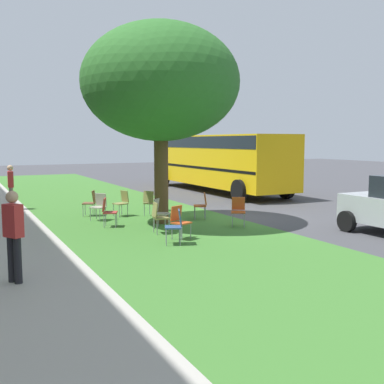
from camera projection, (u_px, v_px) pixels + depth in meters
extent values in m
plane|color=#424247|center=(244.00, 218.00, 15.52)|extent=(80.00, 80.00, 0.00)
cube|color=#3D752D|center=(156.00, 226.00, 14.08)|extent=(48.00, 6.00, 0.01)
cube|color=#ADA89E|center=(0.00, 240.00, 12.09)|extent=(48.00, 2.80, 0.01)
cylinder|color=brown|center=(161.00, 172.00, 14.43)|extent=(0.44, 0.44, 3.21)
ellipsoid|color=#2D6B28|center=(161.00, 82.00, 14.13)|extent=(4.87, 4.87, 3.60)
cube|color=olive|center=(161.00, 218.00, 12.90)|extent=(0.47, 0.45, 0.04)
cube|color=olive|center=(155.00, 210.00, 12.82)|extent=(0.41, 0.13, 0.40)
cylinder|color=gray|center=(169.00, 227.00, 12.82)|extent=(0.02, 0.02, 0.42)
cylinder|color=gray|center=(165.00, 225.00, 13.16)|extent=(0.02, 0.02, 0.42)
cylinder|color=gray|center=(157.00, 227.00, 12.70)|extent=(0.02, 0.02, 0.42)
cylinder|color=gray|center=(154.00, 225.00, 13.04)|extent=(0.02, 0.02, 0.42)
cube|color=olive|center=(120.00, 204.00, 15.87)|extent=(0.51, 0.50, 0.04)
cube|color=olive|center=(125.00, 196.00, 15.96)|extent=(0.41, 0.19, 0.40)
cylinder|color=gray|center=(113.00, 210.00, 15.91)|extent=(0.02, 0.02, 0.42)
cylinder|color=gray|center=(119.00, 211.00, 15.64)|extent=(0.02, 0.02, 0.42)
cylinder|color=gray|center=(122.00, 209.00, 16.14)|extent=(0.02, 0.02, 0.42)
cylinder|color=gray|center=(128.00, 210.00, 15.87)|extent=(0.02, 0.02, 0.42)
cube|color=#C64C1E|center=(200.00, 206.00, 15.34)|extent=(0.55, 0.54, 0.04)
cube|color=#C64C1E|center=(205.00, 199.00, 15.32)|extent=(0.40, 0.24, 0.40)
cylinder|color=gray|center=(194.00, 212.00, 15.53)|extent=(0.02, 0.02, 0.42)
cylinder|color=gray|center=(195.00, 213.00, 15.18)|extent=(0.02, 0.02, 0.42)
cylinder|color=gray|center=(205.00, 212.00, 15.55)|extent=(0.02, 0.02, 0.42)
cylinder|color=gray|center=(205.00, 213.00, 15.19)|extent=(0.02, 0.02, 0.42)
cube|color=brown|center=(89.00, 203.00, 15.96)|extent=(0.55, 0.54, 0.04)
cube|color=brown|center=(94.00, 196.00, 15.94)|extent=(0.40, 0.25, 0.40)
cylinder|color=gray|center=(85.00, 209.00, 16.16)|extent=(0.02, 0.02, 0.42)
cylinder|color=gray|center=(83.00, 211.00, 15.80)|extent=(0.02, 0.02, 0.42)
cylinder|color=gray|center=(95.00, 209.00, 16.17)|extent=(0.02, 0.02, 0.42)
cylinder|color=gray|center=(93.00, 211.00, 15.81)|extent=(0.02, 0.02, 0.42)
cube|color=#ADA393|center=(98.00, 207.00, 14.99)|extent=(0.58, 0.58, 0.04)
cube|color=#ADA393|center=(101.00, 199.00, 15.13)|extent=(0.36, 0.33, 0.40)
cylinder|color=gray|center=(90.00, 215.00, 14.92)|extent=(0.02, 0.02, 0.42)
cylinder|color=gray|center=(100.00, 215.00, 14.79)|extent=(0.02, 0.02, 0.42)
cylinder|color=gray|center=(96.00, 213.00, 15.24)|extent=(0.02, 0.02, 0.42)
cylinder|color=gray|center=(106.00, 214.00, 15.11)|extent=(0.02, 0.02, 0.42)
cube|color=beige|center=(159.00, 199.00, 17.14)|extent=(0.55, 0.56, 0.04)
cube|color=beige|center=(160.00, 192.00, 17.29)|extent=(0.26, 0.39, 0.40)
cylinder|color=gray|center=(154.00, 206.00, 17.00)|extent=(0.02, 0.02, 0.42)
cylinder|color=gray|center=(164.00, 206.00, 16.99)|extent=(0.02, 0.02, 0.42)
cylinder|color=gray|center=(155.00, 204.00, 17.33)|extent=(0.02, 0.02, 0.42)
cylinder|color=gray|center=(165.00, 205.00, 17.33)|extent=(0.02, 0.02, 0.42)
cube|color=#335184|center=(173.00, 227.00, 11.51)|extent=(0.54, 0.53, 0.04)
cube|color=#335184|center=(180.00, 218.00, 11.50)|extent=(0.40, 0.23, 0.40)
cylinder|color=gray|center=(166.00, 235.00, 11.70)|extent=(0.02, 0.02, 0.42)
cylinder|color=gray|center=(166.00, 238.00, 11.34)|extent=(0.02, 0.02, 0.42)
cylinder|color=gray|center=(179.00, 235.00, 11.73)|extent=(0.02, 0.02, 0.42)
cylinder|color=gray|center=(180.00, 238.00, 11.37)|extent=(0.02, 0.02, 0.42)
cube|color=#C64C1E|center=(181.00, 223.00, 12.12)|extent=(0.54, 0.55, 0.04)
cube|color=#C64C1E|center=(176.00, 213.00, 12.21)|extent=(0.24, 0.40, 0.40)
cylinder|color=gray|center=(182.00, 233.00, 11.90)|extent=(0.02, 0.02, 0.42)
cylinder|color=gray|center=(191.00, 231.00, 12.18)|extent=(0.02, 0.02, 0.42)
cylinder|color=gray|center=(172.00, 232.00, 12.12)|extent=(0.02, 0.02, 0.42)
cylinder|color=gray|center=(181.00, 230.00, 12.39)|extent=(0.02, 0.02, 0.42)
cube|color=#C64C1E|center=(238.00, 212.00, 13.97)|extent=(0.56, 0.57, 0.04)
cube|color=#C64C1E|center=(238.00, 203.00, 14.12)|extent=(0.28, 0.38, 0.40)
cylinder|color=gray|center=(232.00, 220.00, 13.84)|extent=(0.02, 0.02, 0.42)
cylinder|color=gray|center=(244.00, 221.00, 13.81)|extent=(0.02, 0.02, 0.42)
cylinder|color=gray|center=(232.00, 219.00, 14.18)|extent=(0.02, 0.02, 0.42)
cylinder|color=gray|center=(244.00, 219.00, 14.15)|extent=(0.02, 0.02, 0.42)
cube|color=#B7332D|center=(110.00, 212.00, 13.89)|extent=(0.55, 0.54, 0.04)
cube|color=#B7332D|center=(104.00, 205.00, 13.86)|extent=(0.40, 0.24, 0.40)
cylinder|color=gray|center=(115.00, 221.00, 13.75)|extent=(0.02, 0.02, 0.42)
cylinder|color=gray|center=(117.00, 219.00, 14.10)|extent=(0.02, 0.02, 0.42)
cylinder|color=gray|center=(104.00, 221.00, 13.73)|extent=(0.02, 0.02, 0.42)
cylinder|color=gray|center=(106.00, 219.00, 14.09)|extent=(0.02, 0.02, 0.42)
cube|color=#ADA393|center=(162.00, 214.00, 13.65)|extent=(0.58, 0.58, 0.04)
cube|color=#ADA393|center=(156.00, 205.00, 13.68)|extent=(0.35, 0.33, 0.40)
cylinder|color=gray|center=(165.00, 223.00, 13.46)|extent=(0.02, 0.02, 0.42)
cylinder|color=gray|center=(169.00, 221.00, 13.81)|extent=(0.02, 0.02, 0.42)
cylinder|color=gray|center=(154.00, 222.00, 13.55)|extent=(0.02, 0.02, 0.42)
cylinder|color=gray|center=(158.00, 220.00, 13.90)|extent=(0.02, 0.02, 0.42)
cube|color=olive|center=(151.00, 203.00, 15.99)|extent=(0.57, 0.57, 0.04)
cube|color=olive|center=(148.00, 197.00, 15.81)|extent=(0.37, 0.30, 0.40)
cylinder|color=gray|center=(158.00, 209.00, 16.08)|extent=(0.02, 0.02, 0.42)
cylinder|color=gray|center=(150.00, 209.00, 16.25)|extent=(0.02, 0.02, 0.42)
cylinder|color=gray|center=(153.00, 211.00, 15.78)|extent=(0.02, 0.02, 0.42)
cylinder|color=gray|center=(144.00, 210.00, 15.95)|extent=(0.02, 0.02, 0.42)
cylinder|color=black|center=(347.00, 221.00, 13.17)|extent=(0.60, 0.18, 0.60)
cube|color=yellow|center=(218.00, 160.00, 23.63)|extent=(10.40, 2.44, 2.50)
cube|color=black|center=(218.00, 167.00, 23.67)|extent=(10.30, 2.46, 0.12)
cube|color=black|center=(218.00, 142.00, 23.53)|extent=(10.30, 2.46, 0.56)
cylinder|color=black|center=(164.00, 178.00, 26.73)|extent=(0.96, 0.28, 0.96)
cylinder|color=black|center=(202.00, 176.00, 27.86)|extent=(0.96, 0.28, 0.96)
cylinder|color=black|center=(239.00, 191.00, 19.64)|extent=(0.96, 0.28, 0.96)
cylinder|color=black|center=(286.00, 188.00, 20.78)|extent=(0.96, 0.28, 0.96)
cylinder|color=black|center=(12.00, 259.00, 8.43)|extent=(0.14, 0.14, 0.85)
cylinder|color=black|center=(18.00, 261.00, 8.34)|extent=(0.14, 0.14, 0.85)
cube|color=red|center=(13.00, 221.00, 8.31)|extent=(0.41, 0.35, 0.60)
sphere|color=tan|center=(12.00, 197.00, 8.26)|extent=(0.22, 0.22, 0.22)
cylinder|color=#726659|center=(11.00, 198.00, 17.53)|extent=(0.14, 0.14, 0.85)
cylinder|color=#726659|center=(11.00, 199.00, 17.36)|extent=(0.14, 0.14, 0.85)
cube|color=red|center=(11.00, 179.00, 17.37)|extent=(0.37, 0.22, 0.60)
sphere|color=tan|center=(10.00, 168.00, 17.32)|extent=(0.22, 0.22, 0.22)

